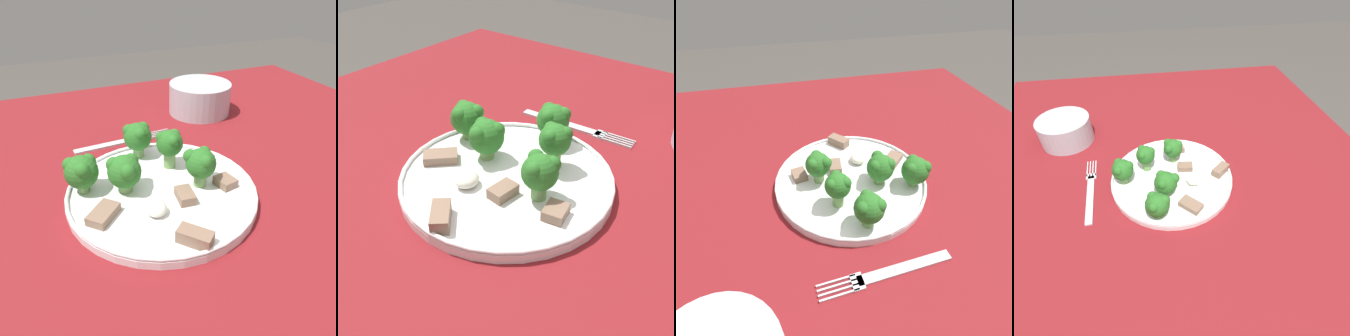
{
  "view_description": "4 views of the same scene",
  "coord_description": "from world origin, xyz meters",
  "views": [
    {
      "loc": [
        0.37,
        -0.21,
        1.07
      ],
      "look_at": [
        -0.01,
        -0.05,
        0.81
      ],
      "focal_mm": 35.0,
      "sensor_mm": 36.0,
      "label": 1
    },
    {
      "loc": [
        0.33,
        0.2,
        1.08
      ],
      "look_at": [
        0.03,
        -0.04,
        0.81
      ],
      "focal_mm": 42.0,
      "sensor_mm": 36.0,
      "label": 2
    },
    {
      "loc": [
        -0.36,
        0.04,
        1.11
      ],
      "look_at": [
        -0.01,
        -0.04,
        0.81
      ],
      "focal_mm": 28.0,
      "sensor_mm": 36.0,
      "label": 3
    },
    {
      "loc": [
        -0.04,
        -0.5,
        1.21
      ],
      "look_at": [
        0.02,
        -0.07,
        0.81
      ],
      "focal_mm": 28.0,
      "sensor_mm": 36.0,
      "label": 4
    }
  ],
  "objects": [
    {
      "name": "dinner_plate",
      "position": [
        0.0,
        -0.06,
        0.77
      ],
      "size": [
        0.28,
        0.28,
        0.02
      ],
      "color": "white",
      "rests_on": "table"
    },
    {
      "name": "ground_plane",
      "position": [
        0.0,
        0.0,
        0.0
      ],
      "size": [
        8.0,
        8.0,
        0.0
      ],
      "primitive_type": "plane",
      "color": "#4C4742"
    },
    {
      "name": "fork",
      "position": [
        -0.19,
        -0.06,
        0.76
      ],
      "size": [
        0.03,
        0.2,
        0.0
      ],
      "color": "silver",
      "rests_on": "table"
    },
    {
      "name": "broccoli_floret_back_left",
      "position": [
        -0.11,
        -0.06,
        0.81
      ],
      "size": [
        0.05,
        0.05,
        0.06
      ],
      "color": "#709E56",
      "rests_on": "dinner_plate"
    },
    {
      "name": "broccoli_floret_center_back",
      "position": [
        -0.04,
        -0.17,
        0.81
      ],
      "size": [
        0.05,
        0.05,
        0.06
      ],
      "color": "#709E56",
      "rests_on": "dinner_plate"
    },
    {
      "name": "meat_slice_rear_slice",
      "position": [
        0.04,
        -0.04,
        0.78
      ],
      "size": [
        0.04,
        0.03,
        0.01
      ],
      "color": "#846651",
      "rests_on": "dinner_plate"
    },
    {
      "name": "broccoli_floret_near_rim_left",
      "position": [
        -0.02,
        -0.11,
        0.81
      ],
      "size": [
        0.05,
        0.05,
        0.06
      ],
      "color": "#709E56",
      "rests_on": "dinner_plate"
    },
    {
      "name": "broccoli_floret_center_left",
      "position": [
        0.01,
        -0.0,
        0.81
      ],
      "size": [
        0.05,
        0.05,
        0.06
      ],
      "color": "#709E56",
      "rests_on": "dinner_plate"
    },
    {
      "name": "table",
      "position": [
        0.0,
        0.0,
        0.66
      ],
      "size": [
        1.07,
        1.14,
        0.76
      ],
      "color": "maroon",
      "rests_on": "ground_plane"
    },
    {
      "name": "sauce_dollop",
      "position": [
        0.05,
        -0.09,
        0.78
      ],
      "size": [
        0.03,
        0.03,
        0.02
      ],
      "color": "silver",
      "rests_on": "dinner_plate"
    },
    {
      "name": "broccoli_floret_front_left",
      "position": [
        -0.06,
        -0.02,
        0.82
      ],
      "size": [
        0.04,
        0.04,
        0.07
      ],
      "color": "#709E56",
      "rests_on": "dinner_plate"
    },
    {
      "name": "meat_slice_edge_slice",
      "position": [
        0.03,
        0.04,
        0.78
      ],
      "size": [
        0.03,
        0.03,
        0.01
      ],
      "color": "#846651",
      "rests_on": "dinner_plate"
    },
    {
      "name": "meat_slice_middle_slice",
      "position": [
        0.12,
        -0.06,
        0.78
      ],
      "size": [
        0.05,
        0.05,
        0.02
      ],
      "color": "#846651",
      "rests_on": "dinner_plate"
    },
    {
      "name": "meat_slice_front_slice",
      "position": [
        0.03,
        -0.15,
        0.78
      ],
      "size": [
        0.05,
        0.05,
        0.01
      ],
      "color": "#846651",
      "rests_on": "dinner_plate"
    }
  ]
}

